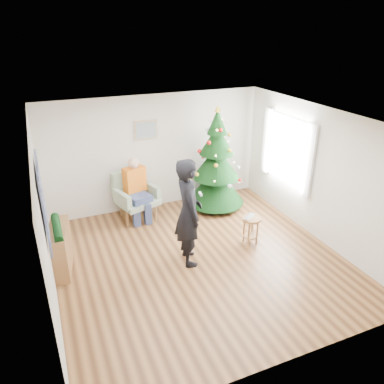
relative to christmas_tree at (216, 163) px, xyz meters
name	(u,v)px	position (x,y,z in m)	size (l,w,h in m)	color
floor	(200,260)	(-1.23, -1.89, -1.07)	(5.00, 5.00, 0.00)	brown
ceiling	(201,120)	(-1.23, -1.89, 1.53)	(5.00, 5.00, 0.00)	white
wall_back	(155,152)	(-1.23, 0.61, 0.23)	(5.00, 5.00, 0.00)	silver
wall_front	(289,282)	(-1.23, -4.39, 0.23)	(5.00, 5.00, 0.00)	silver
wall_left	(44,224)	(-3.73, -1.89, 0.23)	(5.00, 5.00, 0.00)	silver
wall_right	(319,175)	(1.27, -1.89, 0.23)	(5.00, 5.00, 0.00)	silver
window_panel	(287,150)	(1.24, -0.89, 0.43)	(0.04, 1.30, 1.40)	white
curtains	(286,150)	(1.21, -0.89, 0.43)	(0.05, 1.75, 1.50)	white
christmas_tree	(216,163)	(0.00, 0.00, 0.00)	(1.32, 1.32, 2.39)	#3F2816
stool	(251,230)	(-0.09, -1.74, -0.79)	(0.38, 0.38, 0.56)	brown
laptop	(252,217)	(-0.09, -1.74, -0.50)	(0.31, 0.20, 0.02)	silver
armchair	(136,201)	(-1.86, 0.18, -0.68)	(0.99, 0.96, 1.05)	gray
seated_person	(137,189)	(-1.84, 0.12, -0.36)	(0.56, 0.74, 1.37)	navy
standing_man	(188,212)	(-1.42, -1.82, -0.09)	(0.72, 0.47, 1.97)	black
game_controller	(200,194)	(-1.21, -1.85, 0.24)	(0.04, 0.13, 0.04)	white
console	(61,249)	(-3.56, -1.18, -0.67)	(0.30, 1.00, 0.80)	brown
garland	(57,228)	(-3.56, -1.18, -0.25)	(0.14, 0.14, 0.90)	black
tapestry	(43,200)	(-3.69, -1.59, 0.48)	(0.03, 1.50, 1.15)	black
framed_picture	(146,130)	(-1.43, 0.58, 0.78)	(0.52, 0.05, 0.42)	tan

